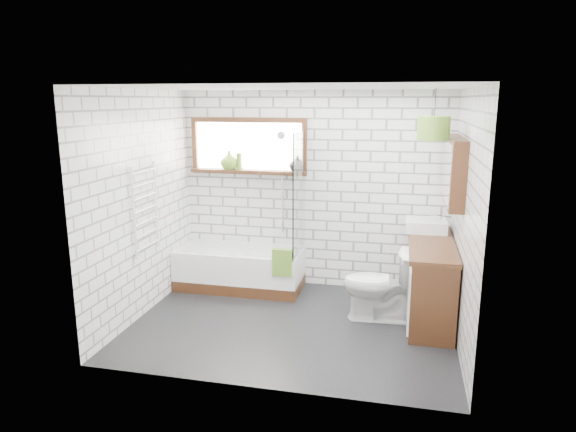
% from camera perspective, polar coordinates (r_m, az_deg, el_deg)
% --- Properties ---
extents(floor, '(3.40, 2.60, 0.01)m').
position_cam_1_polar(floor, '(5.70, 0.43, -11.95)').
color(floor, black).
rests_on(floor, ground).
extents(ceiling, '(3.40, 2.60, 0.01)m').
position_cam_1_polar(ceiling, '(5.18, 0.47, 14.16)').
color(ceiling, white).
rests_on(ceiling, ground).
extents(wall_back, '(3.40, 0.01, 2.50)m').
position_cam_1_polar(wall_back, '(6.56, 2.88, 2.84)').
color(wall_back, white).
rests_on(wall_back, ground).
extents(wall_front, '(3.40, 0.01, 2.50)m').
position_cam_1_polar(wall_front, '(4.07, -3.47, -3.36)').
color(wall_front, white).
rests_on(wall_front, ground).
extents(wall_left, '(0.01, 2.60, 2.50)m').
position_cam_1_polar(wall_left, '(5.89, -15.98, 1.23)').
color(wall_left, white).
rests_on(wall_left, ground).
extents(wall_right, '(0.01, 2.60, 2.50)m').
position_cam_1_polar(wall_right, '(5.22, 19.07, -0.44)').
color(wall_right, white).
rests_on(wall_right, ground).
extents(window, '(1.52, 0.16, 0.68)m').
position_cam_1_polar(window, '(6.64, -4.45, 7.73)').
color(window, '#341B0E').
rests_on(window, wall_back).
extents(towel_radiator, '(0.06, 0.52, 1.00)m').
position_cam_1_polar(towel_radiator, '(5.88, -15.56, 0.74)').
color(towel_radiator, white).
rests_on(towel_radiator, wall_left).
extents(mirror_cabinet, '(0.16, 1.20, 0.70)m').
position_cam_1_polar(mirror_cabinet, '(5.73, 17.89, 4.84)').
color(mirror_cabinet, '#341B0E').
rests_on(mirror_cabinet, wall_right).
extents(shower_riser, '(0.02, 0.02, 1.30)m').
position_cam_1_polar(shower_riser, '(6.58, -0.62, 3.77)').
color(shower_riser, silver).
rests_on(shower_riser, wall_back).
extents(bathtub, '(1.59, 0.70, 0.52)m').
position_cam_1_polar(bathtub, '(6.68, -5.36, -5.81)').
color(bathtub, white).
rests_on(bathtub, floor).
extents(shower_screen, '(0.02, 0.72, 1.50)m').
position_cam_1_polar(shower_screen, '(6.23, 1.27, 2.48)').
color(shower_screen, white).
rests_on(shower_screen, bathtub).
extents(towel_green, '(0.24, 0.07, 0.33)m').
position_cam_1_polar(towel_green, '(6.11, -0.63, -5.18)').
color(towel_green, '#568026').
rests_on(towel_green, bathtub).
extents(towel_beige, '(0.20, 0.05, 0.26)m').
position_cam_1_polar(towel_beige, '(6.11, -0.63, -5.18)').
color(towel_beige, '#C1B386').
rests_on(towel_beige, bathtub).
extents(vanity, '(0.49, 1.52, 0.87)m').
position_cam_1_polar(vanity, '(5.93, 15.55, -6.86)').
color(vanity, '#341B0E').
rests_on(vanity, floor).
extents(basin, '(0.47, 0.41, 0.14)m').
position_cam_1_polar(basin, '(6.25, 15.08, -1.01)').
color(basin, white).
rests_on(basin, vanity).
extents(tap, '(0.03, 0.03, 0.14)m').
position_cam_1_polar(tap, '(6.25, 16.57, -0.61)').
color(tap, silver).
rests_on(tap, vanity).
extents(toilet, '(0.50, 0.82, 0.81)m').
position_cam_1_polar(toilet, '(5.76, 10.15, -7.51)').
color(toilet, white).
rests_on(toilet, floor).
extents(vase_olive, '(0.25, 0.25, 0.24)m').
position_cam_1_polar(vase_olive, '(6.71, -6.54, 6.03)').
color(vase_olive, olive).
rests_on(vase_olive, window).
extents(vase_dark, '(0.20, 0.20, 0.20)m').
position_cam_1_polar(vase_dark, '(6.47, 0.96, 5.67)').
color(vase_dark, black).
rests_on(vase_dark, window).
extents(bottle, '(0.09, 0.09, 0.21)m').
position_cam_1_polar(bottle, '(6.67, -5.45, 5.88)').
color(bottle, olive).
rests_on(bottle, window).
extents(pendant, '(0.32, 0.32, 0.24)m').
position_cam_1_polar(pendant, '(5.45, 15.88, 9.36)').
color(pendant, '#568026').
rests_on(pendant, ceiling).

